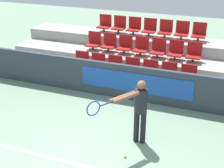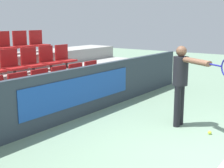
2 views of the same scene
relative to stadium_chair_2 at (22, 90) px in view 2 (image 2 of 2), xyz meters
The scene contains 17 objects.
barrier_wall 0.96m from the stadium_chair_2, 51.69° to the right, with size 9.67×0.14×1.07m.
bleacher_tier_front 0.76m from the stadium_chair_2, 12.84° to the right, with size 9.27×1.07×0.38m.
bleacher_tier_middle 1.13m from the stadium_chair_2, 58.08° to the left, with size 9.27×1.07×0.77m.
stadium_chair_2 is the anchor object (origin of this frame).
stadium_chair_3 0.58m from the stadium_chair_2, ahead, with size 0.47×0.41×0.62m.
stadium_chair_4 1.16m from the stadium_chair_2, ahead, with size 0.47×0.41×0.62m.
stadium_chair_5 1.74m from the stadium_chair_2, ahead, with size 0.47×0.41×0.62m.
stadium_chair_6 2.33m from the stadium_chair_2, ahead, with size 0.47×0.41×0.62m.
stadium_chair_10 1.27m from the stadium_chair_2, 61.39° to the left, with size 0.47×0.41×0.62m.
stadium_chair_11 1.62m from the stadium_chair_2, 42.51° to the left, with size 0.47×0.41×0.62m.
stadium_chair_12 2.08m from the stadium_chair_2, 31.43° to the left, with size 0.47×0.41×0.62m.
stadium_chair_13 2.59m from the stadium_chair_2, 24.62° to the left, with size 0.47×0.41×0.62m.
stadium_chair_18 2.55m from the stadium_chair_2, 61.39° to the left, with size 0.47×0.41×0.62m.
stadium_chair_19 2.86m from the stadium_chair_2, 50.71° to the left, with size 0.47×0.41×0.62m.
stadium_chair_20 3.25m from the stadium_chair_2, 42.51° to the left, with size 0.47×0.41×0.62m.
tennis_player 3.24m from the stadium_chair_2, 60.62° to the right, with size 0.92×1.37×1.58m.
tennis_ball 3.78m from the stadium_chair_2, 66.25° to the right, with size 0.07×0.07×0.07m.
Camera 2 is at (-4.52, -1.18, 2.05)m, focal length 50.00 mm.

